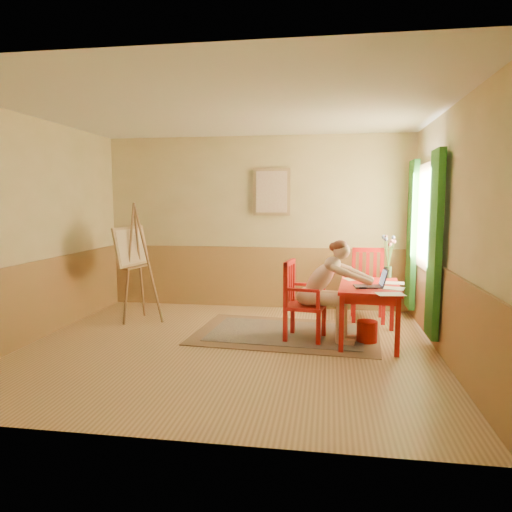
% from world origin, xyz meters
% --- Properties ---
extents(room, '(5.04, 4.54, 2.84)m').
position_xyz_m(room, '(0.00, 0.00, 1.40)').
color(room, tan).
rests_on(room, ground).
extents(wainscot, '(5.00, 4.50, 1.00)m').
position_xyz_m(wainscot, '(0.00, 0.80, 0.50)').
color(wainscot, '#A67C45').
rests_on(wainscot, room).
extents(window, '(0.12, 2.01, 2.20)m').
position_xyz_m(window, '(2.42, 1.10, 1.35)').
color(window, white).
rests_on(window, room).
extents(wall_portrait, '(0.60, 0.05, 0.76)m').
position_xyz_m(wall_portrait, '(0.25, 2.20, 1.90)').
color(wall_portrait, tan).
rests_on(wall_portrait, room).
extents(rug, '(2.51, 1.76, 0.02)m').
position_xyz_m(rug, '(0.64, 0.68, 0.01)').
color(rug, '#8C7251').
rests_on(rug, room).
extents(table, '(0.80, 1.25, 0.72)m').
position_xyz_m(table, '(1.69, 0.52, 0.63)').
color(table, '#B21B16').
rests_on(table, room).
extents(chair_left, '(0.53, 0.51, 1.01)m').
position_xyz_m(chair_left, '(0.84, 0.45, 0.51)').
color(chair_left, '#B21B16').
rests_on(chair_left, room).
extents(chair_back, '(0.47, 0.50, 1.06)m').
position_xyz_m(chair_back, '(1.76, 1.62, 0.53)').
color(chair_back, '#B21B16').
rests_on(chair_back, room).
extents(figure, '(0.98, 0.49, 1.28)m').
position_xyz_m(figure, '(1.16, 0.41, 0.71)').
color(figure, beige).
rests_on(figure, room).
extents(laptop, '(0.41, 0.27, 0.23)m').
position_xyz_m(laptop, '(1.71, 0.34, 0.77)').
color(laptop, '#1E2338').
rests_on(laptop, table).
extents(papers, '(0.77, 1.26, 0.00)m').
position_xyz_m(papers, '(1.83, 0.45, 0.72)').
color(papers, white).
rests_on(papers, table).
extents(vase, '(0.19, 0.29, 0.59)m').
position_xyz_m(vase, '(1.97, 1.10, 0.99)').
color(vase, '#3F724C').
rests_on(vase, table).
extents(wastebasket, '(0.32, 0.32, 0.27)m').
position_xyz_m(wastebasket, '(1.67, 0.45, 0.14)').
color(wastebasket, '#AE150D').
rests_on(wastebasket, room).
extents(easel, '(0.63, 0.78, 1.74)m').
position_xyz_m(easel, '(-1.65, 1.07, 1.03)').
color(easel, brown).
rests_on(easel, room).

